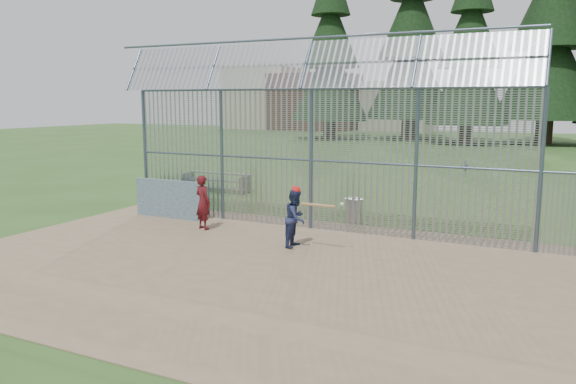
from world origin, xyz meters
The scene contains 12 objects.
ground centered at (0.00, 0.00, 0.00)m, with size 120.00×120.00×0.00m, color #2D511E.
dirt_infield centered at (0.00, -0.50, 0.01)m, with size 14.00×10.00×0.02m, color #756047.
dugout_wall centered at (-4.60, 2.90, 0.62)m, with size 2.50×0.12×1.20m, color #38566B.
batter centered at (0.50, 1.43, 0.75)m, with size 0.71×0.55×1.46m, color navy.
onlooker centered at (-2.73, 2.04, 0.80)m, with size 0.57×0.37×1.56m, color maroon.
bg_kid_seated centered at (2.24, 17.22, 0.40)m, with size 0.47×0.19×0.80m, color slate.
batting_gear centered at (0.70, 1.39, 1.38)m, with size 1.43×0.31×0.46m.
trash_can centered at (0.86, 4.82, 0.38)m, with size 0.56×0.56×0.82m.
bleacher centered at (-6.26, 8.10, 0.41)m, with size 3.00×0.95×0.72m.
backstop_fence centered at (1.81, 3.43, 2.36)m, with size 20.09×0.81×5.30m.
conifer_row centered at (1.93, 41.51, 10.83)m, with size 38.48×12.26×20.20m.
distant_buildings centered at (-23.18, 56.49, 3.60)m, with size 26.50×10.50×8.00m.
Camera 1 is at (6.37, -11.10, 3.67)m, focal length 35.00 mm.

